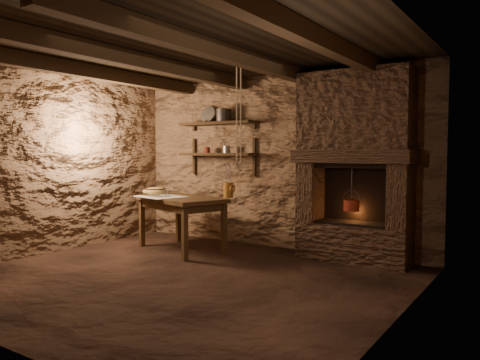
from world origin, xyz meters
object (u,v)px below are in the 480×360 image
Objects in this scene: stoneware_jug at (228,183)px; wooden_bowl at (155,192)px; red_pot at (351,205)px; iron_stockpot at (224,116)px; work_table at (181,222)px.

wooden_bowl is at bearing -146.15° from stoneware_jug.
red_pot is (1.58, 0.34, -0.22)m from stoneware_jug.
iron_stockpot is 2.30m from red_pot.
work_table is at bearing -103.21° from iron_stockpot.
wooden_bowl is at bearing -172.15° from work_table.
wooden_bowl reaches higher than work_table.
red_pot is (1.98, -0.12, -1.15)m from iron_stockpot.
stoneware_jug is at bearing -167.82° from red_pot.
wooden_bowl is at bearing -139.51° from iron_stockpot.
red_pot reaches higher than wooden_bowl.
stoneware_jug is at bearing 43.83° from work_table.
red_pot reaches higher than work_table.
work_table is at bearing -129.07° from stoneware_jug.
red_pot is at bearing 10.85° from wooden_bowl.
work_table is 6.60× the size of iron_stockpot.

